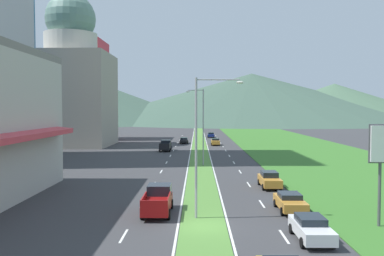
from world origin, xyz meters
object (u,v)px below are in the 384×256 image
at_px(car_1, 215,142).
at_px(pickup_truck_1, 158,200).
at_px(street_lamp_near, 201,138).
at_px(car_2, 290,202).
at_px(car_3, 311,228).
at_px(street_lamp_mid, 202,123).
at_px(car_6, 270,180).
at_px(car_4, 184,140).
at_px(pickup_truck_0, 165,146).
at_px(car_5, 211,135).

relative_size(car_1, pickup_truck_1, 0.84).
height_order(street_lamp_near, car_2, street_lamp_near).
distance_m(car_2, car_3, 7.29).
xyz_separation_m(street_lamp_near, street_lamp_mid, (0.31, 28.42, 0.17)).
bearing_deg(street_lamp_mid, pickup_truck_1, -97.79).
bearing_deg(car_3, street_lamp_mid, -169.11).
relative_size(street_lamp_near, car_6, 2.21).
height_order(car_2, car_6, car_6).
xyz_separation_m(street_lamp_mid, car_6, (6.85, -16.29, -5.32)).
bearing_deg(pickup_truck_1, street_lamp_mid, -7.79).
relative_size(street_lamp_near, car_3, 2.27).
distance_m(street_lamp_near, car_6, 14.99).
bearing_deg(car_2, car_6, 179.52).
distance_m(street_lamp_mid, car_3, 34.38).
height_order(street_lamp_near, car_6, street_lamp_near).
height_order(car_2, car_4, car_2).
bearing_deg(pickup_truck_1, car_2, -86.09).
height_order(car_2, pickup_truck_0, pickup_truck_0).
bearing_deg(car_4, car_6, -168.93).
xyz_separation_m(car_1, pickup_truck_0, (-10.24, -12.46, 0.19)).
bearing_deg(car_4, car_1, -123.26).
height_order(street_lamp_near, car_4, street_lamp_near).
xyz_separation_m(car_1, car_3, (2.99, -66.70, -0.02)).
bearing_deg(car_6, car_4, -168.93).
xyz_separation_m(street_lamp_near, car_2, (7.07, 2.37, -5.23)).
relative_size(car_1, car_5, 1.09).
distance_m(street_lamp_mid, pickup_truck_0, 22.57).
relative_size(car_5, car_6, 0.89).
height_order(street_lamp_mid, pickup_truck_0, street_lamp_mid).
bearing_deg(car_2, street_lamp_mid, -165.44).
bearing_deg(car_4, car_5, -19.24).
height_order(street_lamp_near, pickup_truck_1, street_lamp_near).
relative_size(car_2, pickup_truck_0, 0.83).
bearing_deg(car_2, car_1, -176.78).
distance_m(street_lamp_mid, car_1, 33.96).
bearing_deg(car_4, car_3, -171.87).
relative_size(street_lamp_near, car_4, 2.43).
distance_m(street_lamp_near, pickup_truck_0, 49.99).
distance_m(car_1, car_3, 66.77).
xyz_separation_m(car_2, car_5, (-3.55, 84.22, -0.00)).
height_order(street_lamp_mid, car_2, street_lamp_mid).
bearing_deg(street_lamp_near, car_3, -36.20).
bearing_deg(street_lamp_mid, street_lamp_near, -90.62).
relative_size(car_1, car_4, 1.06).
relative_size(car_2, car_5, 1.08).
bearing_deg(car_4, street_lamp_near, -177.00).
bearing_deg(pickup_truck_0, street_lamp_mid, -161.93).
bearing_deg(car_1, car_3, 2.57).
height_order(street_lamp_mid, car_1, street_lamp_mid).
height_order(car_5, pickup_truck_0, pickup_truck_0).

